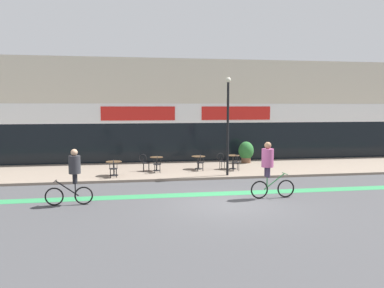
# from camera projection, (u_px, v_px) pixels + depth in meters

# --- Properties ---
(ground_plane) EXTENTS (120.00, 120.00, 0.00)m
(ground_plane) POSITION_uv_depth(u_px,v_px,m) (229.00, 204.00, 13.66)
(ground_plane) COLOR #424244
(sidewalk_slab) EXTENTS (40.00, 5.50, 0.12)m
(sidewalk_slab) POSITION_uv_depth(u_px,v_px,m) (196.00, 169.00, 20.77)
(sidewalk_slab) COLOR gray
(sidewalk_slab) RESTS_ON ground
(storefront_facade) EXTENTS (40.00, 4.06, 6.47)m
(storefront_facade) POSITION_uv_depth(u_px,v_px,m) (184.00, 111.00, 25.09)
(storefront_facade) COLOR beige
(storefront_facade) RESTS_ON ground
(bike_lane_stripe) EXTENTS (36.00, 0.70, 0.01)m
(bike_lane_stripe) POSITION_uv_depth(u_px,v_px,m) (219.00, 194.00, 15.23)
(bike_lane_stripe) COLOR #2D844C
(bike_lane_stripe) RESTS_ON ground
(bistro_table_0) EXTENTS (0.79, 0.79, 0.71)m
(bistro_table_0) POSITION_uv_depth(u_px,v_px,m) (114.00, 165.00, 18.56)
(bistro_table_0) COLOR black
(bistro_table_0) RESTS_ON sidewalk_slab
(bistro_table_1) EXTENTS (0.68, 0.68, 0.74)m
(bistro_table_1) POSITION_uv_depth(u_px,v_px,m) (157.00, 161.00, 19.92)
(bistro_table_1) COLOR black
(bistro_table_1) RESTS_ON sidewalk_slab
(bistro_table_2) EXTENTS (0.76, 0.76, 0.71)m
(bistro_table_2) POSITION_uv_depth(u_px,v_px,m) (198.00, 160.00, 20.50)
(bistro_table_2) COLOR black
(bistro_table_2) RESTS_ON sidewalk_slab
(bistro_table_3) EXTENTS (0.72, 0.72, 0.76)m
(bistro_table_3) POSITION_uv_depth(u_px,v_px,m) (233.00, 159.00, 20.52)
(bistro_table_3) COLOR black
(bistro_table_3) RESTS_ON sidewalk_slab
(cafe_chair_0_near) EXTENTS (0.44, 0.59, 0.90)m
(cafe_chair_0_near) POSITION_uv_depth(u_px,v_px,m) (113.00, 167.00, 17.94)
(cafe_chair_0_near) COLOR black
(cafe_chair_0_near) RESTS_ON sidewalk_slab
(cafe_chair_1_near) EXTENTS (0.42, 0.58, 0.90)m
(cafe_chair_1_near) POSITION_uv_depth(u_px,v_px,m) (157.00, 163.00, 19.31)
(cafe_chair_1_near) COLOR black
(cafe_chair_1_near) RESTS_ON sidewalk_slab
(cafe_chair_1_side) EXTENTS (0.59, 0.44, 0.90)m
(cafe_chair_1_side) POSITION_uv_depth(u_px,v_px,m) (145.00, 161.00, 19.83)
(cafe_chair_1_side) COLOR black
(cafe_chair_1_side) RESTS_ON sidewalk_slab
(cafe_chair_2_near) EXTENTS (0.45, 0.60, 0.90)m
(cafe_chair_2_near) POSITION_uv_depth(u_px,v_px,m) (200.00, 161.00, 19.88)
(cafe_chair_2_near) COLOR black
(cafe_chair_2_near) RESTS_ON sidewalk_slab
(cafe_chair_3_near) EXTENTS (0.40, 0.57, 0.90)m
(cafe_chair_3_near) POSITION_uv_depth(u_px,v_px,m) (236.00, 161.00, 19.90)
(cafe_chair_3_near) COLOR black
(cafe_chair_3_near) RESTS_ON sidewalk_slab
(cafe_chair_3_side) EXTENTS (0.60, 0.45, 0.90)m
(cafe_chair_3_side) POSITION_uv_depth(u_px,v_px,m) (222.00, 160.00, 20.41)
(cafe_chair_3_side) COLOR black
(cafe_chair_3_side) RESTS_ON sidewalk_slab
(planter_pot) EXTENTS (0.92, 0.92, 1.29)m
(planter_pot) POSITION_uv_depth(u_px,v_px,m) (246.00, 152.00, 22.78)
(planter_pot) COLOR brown
(planter_pot) RESTS_ON sidewalk_slab
(lamp_post) EXTENTS (0.26, 0.26, 4.84)m
(lamp_post) POSITION_uv_depth(u_px,v_px,m) (228.00, 119.00, 18.42)
(lamp_post) COLOR black
(lamp_post) RESTS_ON sidewalk_slab
(cyclist_0) EXTENTS (1.68, 0.48, 2.03)m
(cyclist_0) POSITION_uv_depth(u_px,v_px,m) (73.00, 173.00, 13.40)
(cyclist_0) COLOR black
(cyclist_0) RESTS_ON ground
(cyclist_1) EXTENTS (1.79, 0.49, 2.20)m
(cyclist_1) POSITION_uv_depth(u_px,v_px,m) (269.00, 166.00, 14.36)
(cyclist_1) COLOR black
(cyclist_1) RESTS_ON ground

